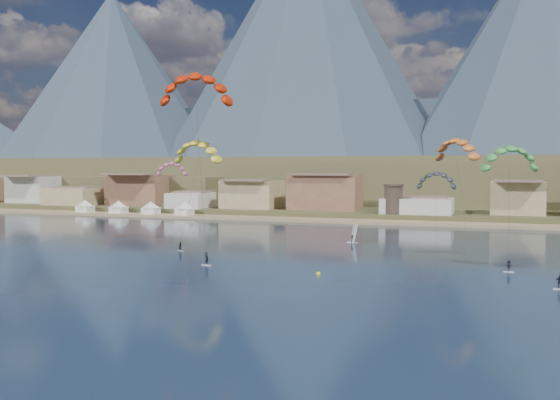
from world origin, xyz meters
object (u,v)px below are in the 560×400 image
object	(u,v)px
kitesurfer_yellow	(197,149)
windsurfer	(353,237)
watchtower	(393,199)
kitesurfer_green	(510,156)
buoy	(318,274)
kitesurfer_red	(196,85)

from	to	relation	value
kitesurfer_yellow	windsurfer	distance (m)	35.82
watchtower	kitesurfer_green	xyz separation A→B (m)	(29.41, -69.84, 10.68)
kitesurfer_green	buoy	xyz separation A→B (m)	(-25.46, -21.00, -16.94)
kitesurfer_red	kitesurfer_green	bearing A→B (deg)	2.74
windsurfer	kitesurfer_red	bearing A→B (deg)	-142.54
kitesurfer_red	windsurfer	size ratio (longest dim) A/B	9.61
watchtower	buoy	bearing A→B (deg)	-87.51
kitesurfer_red	kitesurfer_green	world-z (taller)	kitesurfer_red
kitesurfer_green	windsurfer	distance (m)	37.09
kitesurfer_red	kitesurfer_yellow	bearing A→B (deg)	116.26
kitesurfer_red	kitesurfer_green	distance (m)	55.96
watchtower	windsurfer	size ratio (longest dim) A/B	2.30
watchtower	kitesurfer_red	xyz separation A→B (m)	(-24.87, -72.44, 24.08)
windsurfer	buoy	world-z (taller)	windsurfer
watchtower	kitesurfer_green	size ratio (longest dim) A/B	0.43
kitesurfer_red	watchtower	bearing A→B (deg)	71.06
kitesurfer_red	kitesurfer_yellow	size ratio (longest dim) A/B	1.66
kitesurfer_red	buoy	distance (m)	45.71
windsurfer	watchtower	bearing A→B (deg)	90.36
kitesurfer_green	buoy	bearing A→B (deg)	-140.48
kitesurfer_red	kitesurfer_yellow	xyz separation A→B (m)	(-2.66, 5.39, -11.56)
buoy	kitesurfer_yellow	bearing A→B (deg)	142.92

